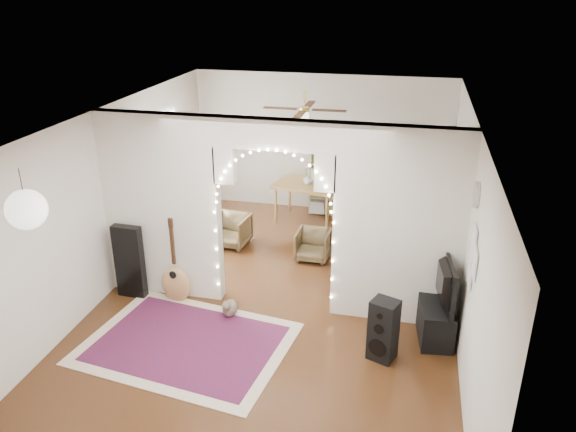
% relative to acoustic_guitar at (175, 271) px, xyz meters
% --- Properties ---
extents(floor, '(7.50, 7.50, 0.00)m').
position_rel_acoustic_guitar_xyz_m(floor, '(1.42, 0.25, -0.48)').
color(floor, black).
rests_on(floor, ground).
extents(ceiling, '(5.00, 7.50, 0.02)m').
position_rel_acoustic_guitar_xyz_m(ceiling, '(1.42, 0.25, 2.22)').
color(ceiling, white).
rests_on(ceiling, wall_back).
extents(wall_back, '(5.00, 0.02, 2.70)m').
position_rel_acoustic_guitar_xyz_m(wall_back, '(1.42, 4.00, 0.87)').
color(wall_back, silver).
rests_on(wall_back, floor).
extents(wall_front, '(5.00, 0.02, 2.70)m').
position_rel_acoustic_guitar_xyz_m(wall_front, '(1.42, -3.50, 0.87)').
color(wall_front, silver).
rests_on(wall_front, floor).
extents(wall_left, '(0.02, 7.50, 2.70)m').
position_rel_acoustic_guitar_xyz_m(wall_left, '(-1.08, 0.25, 0.87)').
color(wall_left, silver).
rests_on(wall_left, floor).
extents(wall_right, '(0.02, 7.50, 2.70)m').
position_rel_acoustic_guitar_xyz_m(wall_right, '(3.92, 0.25, 0.87)').
color(wall_right, silver).
rests_on(wall_right, floor).
extents(divider_wall, '(5.00, 0.20, 2.70)m').
position_rel_acoustic_guitar_xyz_m(divider_wall, '(1.42, 0.25, 0.94)').
color(divider_wall, silver).
rests_on(divider_wall, floor).
extents(fairy_lights, '(1.64, 0.04, 1.60)m').
position_rel_acoustic_guitar_xyz_m(fairy_lights, '(1.42, 0.12, 1.07)').
color(fairy_lights, '#FFEABF').
rests_on(fairy_lights, divider_wall).
extents(window, '(0.04, 1.20, 1.40)m').
position_rel_acoustic_guitar_xyz_m(window, '(-1.05, 2.05, 1.02)').
color(window, white).
rests_on(window, wall_left).
extents(wall_clock, '(0.03, 0.31, 0.31)m').
position_rel_acoustic_guitar_xyz_m(wall_clock, '(3.90, -0.35, 1.62)').
color(wall_clock, white).
rests_on(wall_clock, wall_right).
extents(picture_frames, '(0.02, 0.50, 0.70)m').
position_rel_acoustic_guitar_xyz_m(picture_frames, '(3.90, -0.75, 1.02)').
color(picture_frames, white).
rests_on(picture_frames, wall_right).
extents(paper_lantern, '(0.40, 0.40, 0.40)m').
position_rel_acoustic_guitar_xyz_m(paper_lantern, '(-0.48, -2.15, 1.77)').
color(paper_lantern, white).
rests_on(paper_lantern, ceiling).
extents(ceiling_fan, '(1.10, 1.10, 0.30)m').
position_rel_acoustic_guitar_xyz_m(ceiling_fan, '(1.42, 2.25, 1.92)').
color(ceiling_fan, '#B7983D').
rests_on(ceiling_fan, ceiling).
extents(area_rug, '(2.78, 2.24, 0.02)m').
position_rel_acoustic_guitar_xyz_m(area_rug, '(0.54, -0.96, -0.47)').
color(area_rug, maroon).
rests_on(area_rug, floor).
extents(guitar_case, '(0.43, 0.16, 1.11)m').
position_rel_acoustic_guitar_xyz_m(guitar_case, '(-0.69, 0.00, 0.08)').
color(guitar_case, black).
rests_on(guitar_case, floor).
extents(acoustic_guitar, '(0.47, 0.27, 1.10)m').
position_rel_acoustic_guitar_xyz_m(acoustic_guitar, '(0.00, 0.00, 0.00)').
color(acoustic_guitar, tan).
rests_on(acoustic_guitar, floor).
extents(tabby_cat, '(0.21, 0.46, 0.30)m').
position_rel_acoustic_guitar_xyz_m(tabby_cat, '(0.87, -0.20, -0.36)').
color(tabby_cat, brown).
rests_on(tabby_cat, floor).
extents(floor_speaker, '(0.39, 0.36, 0.80)m').
position_rel_acoustic_guitar_xyz_m(floor_speaker, '(3.00, -0.70, -0.08)').
color(floor_speaker, black).
rests_on(floor_speaker, floor).
extents(media_console, '(0.51, 1.04, 0.50)m').
position_rel_acoustic_guitar_xyz_m(media_console, '(3.62, 0.00, -0.23)').
color(media_console, black).
rests_on(media_console, floor).
extents(tv, '(0.26, 1.08, 0.62)m').
position_rel_acoustic_guitar_xyz_m(tv, '(3.62, 0.00, 0.33)').
color(tv, black).
rests_on(tv, media_console).
extents(bookcase, '(1.40, 0.78, 1.40)m').
position_rel_acoustic_guitar_xyz_m(bookcase, '(1.94, 3.75, 0.22)').
color(bookcase, '#C6B28F').
rests_on(bookcase, floor).
extents(dining_table, '(1.34, 1.02, 0.76)m').
position_rel_acoustic_guitar_xyz_m(dining_table, '(1.30, 3.30, 0.20)').
color(dining_table, olive).
rests_on(dining_table, floor).
extents(flower_vase, '(0.22, 0.22, 0.19)m').
position_rel_acoustic_guitar_xyz_m(flower_vase, '(1.30, 3.30, 0.37)').
color(flower_vase, white).
rests_on(flower_vase, dining_table).
extents(dining_chair_left, '(0.65, 0.66, 0.55)m').
position_rel_acoustic_guitar_xyz_m(dining_chair_left, '(0.20, 1.96, -0.21)').
color(dining_chair_left, brown).
rests_on(dining_chair_left, floor).
extents(dining_chair_right, '(0.55, 0.57, 0.50)m').
position_rel_acoustic_guitar_xyz_m(dining_chair_right, '(1.69, 1.74, -0.23)').
color(dining_chair_right, brown).
rests_on(dining_chair_right, floor).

